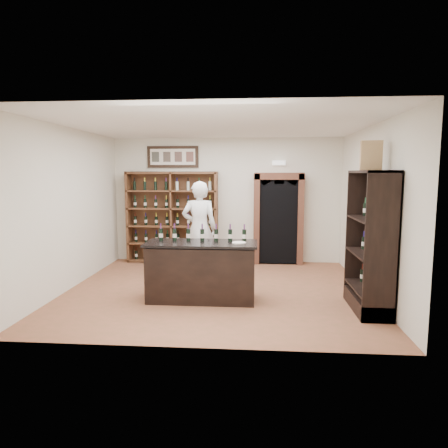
{
  "coord_description": "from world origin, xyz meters",
  "views": [
    {
      "loc": [
        0.7,
        -7.18,
        2.15
      ],
      "look_at": [
        0.11,
        0.3,
        1.2
      ],
      "focal_mm": 32.0,
      "sensor_mm": 36.0,
      "label": 1
    }
  ],
  "objects_px": {
    "side_cabinet": "(371,263)",
    "counter_bottle_0": "(161,234)",
    "wine_crate": "(371,156)",
    "tasting_counter": "(201,272)",
    "wine_shelf": "(173,217)",
    "shopkeeper": "(199,229)"
  },
  "relations": [
    {
      "from": "side_cabinet",
      "to": "shopkeeper",
      "type": "height_order",
      "value": "side_cabinet"
    },
    {
      "from": "wine_shelf",
      "to": "shopkeeper",
      "type": "xyz_separation_m",
      "value": [
        0.84,
        -1.28,
        -0.1
      ]
    },
    {
      "from": "side_cabinet",
      "to": "counter_bottle_0",
      "type": "bearing_deg",
      "value": 172.97
    },
    {
      "from": "tasting_counter",
      "to": "shopkeeper",
      "type": "relative_size",
      "value": 0.94
    },
    {
      "from": "counter_bottle_0",
      "to": "tasting_counter",
      "type": "bearing_deg",
      "value": -9.82
    },
    {
      "from": "wine_shelf",
      "to": "wine_crate",
      "type": "bearing_deg",
      "value": -39.9
    },
    {
      "from": "side_cabinet",
      "to": "shopkeeper",
      "type": "distance_m",
      "value": 3.58
    },
    {
      "from": "tasting_counter",
      "to": "wine_crate",
      "type": "xyz_separation_m",
      "value": [
        2.67,
        -0.22,
        1.93
      ]
    },
    {
      "from": "wine_shelf",
      "to": "wine_crate",
      "type": "relative_size",
      "value": 4.87
    },
    {
      "from": "counter_bottle_0",
      "to": "shopkeeper",
      "type": "height_order",
      "value": "shopkeeper"
    },
    {
      "from": "tasting_counter",
      "to": "side_cabinet",
      "type": "xyz_separation_m",
      "value": [
        2.72,
        -0.3,
        0.26
      ]
    },
    {
      "from": "wine_shelf",
      "to": "shopkeeper",
      "type": "distance_m",
      "value": 1.53
    },
    {
      "from": "wine_crate",
      "to": "counter_bottle_0",
      "type": "bearing_deg",
      "value": -178.09
    },
    {
      "from": "counter_bottle_0",
      "to": "wine_crate",
      "type": "xyz_separation_m",
      "value": [
        3.39,
        -0.34,
        1.32
      ]
    },
    {
      "from": "wine_shelf",
      "to": "side_cabinet",
      "type": "distance_m",
      "value": 5.02
    },
    {
      "from": "counter_bottle_0",
      "to": "wine_crate",
      "type": "bearing_deg",
      "value": -5.78
    },
    {
      "from": "wine_crate",
      "to": "shopkeeper",
      "type": "bearing_deg",
      "value": 155.14
    },
    {
      "from": "wine_shelf",
      "to": "tasting_counter",
      "type": "distance_m",
      "value": 3.19
    },
    {
      "from": "shopkeeper",
      "to": "wine_crate",
      "type": "distance_m",
      "value": 3.76
    },
    {
      "from": "tasting_counter",
      "to": "counter_bottle_0",
      "type": "height_order",
      "value": "counter_bottle_0"
    },
    {
      "from": "wine_crate",
      "to": "tasting_counter",
      "type": "bearing_deg",
      "value": -176.99
    },
    {
      "from": "wine_shelf",
      "to": "tasting_counter",
      "type": "relative_size",
      "value": 1.17
    }
  ]
}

